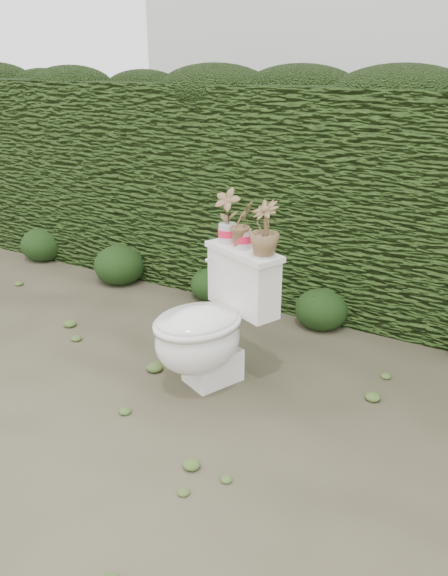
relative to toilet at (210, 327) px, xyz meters
The scene contains 10 objects.
ground 0.39m from the toilet, behind, with size 60.00×60.00×0.00m, color brown.
hedge 1.66m from the toilet, 95.82° to the left, with size 8.00×1.00×1.60m, color #3A5B1E.
toilet is the anchor object (origin of this frame).
potted_plant_left 0.64m from the toilet, 99.14° to the left, with size 0.16×0.11×0.30m, color #3F7E27.
potted_plant_center 0.60m from the toilet, 70.35° to the left, with size 0.14×0.11×0.26m, color #3F7E27.
potted_plant_right 0.64m from the toilet, 30.51° to the left, with size 0.16×0.16×0.29m, color #3F7E27.
liriope_clump_0 2.76m from the toilet, 156.44° to the left, with size 0.41×0.41×0.33m, color #213C15.
liriope_clump_1 1.83m from the toilet, 146.46° to the left, with size 0.43×0.43×0.34m, color #213C15.
liriope_clump_2 1.29m from the toilet, 120.77° to the left, with size 0.34×0.34×0.27m, color #213C15.
liriope_clump_3 1.10m from the toilet, 74.63° to the left, with size 0.37×0.37×0.30m, color #213C15.
Camera 1 is at (1.67, -2.42, 1.76)m, focal length 35.00 mm.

